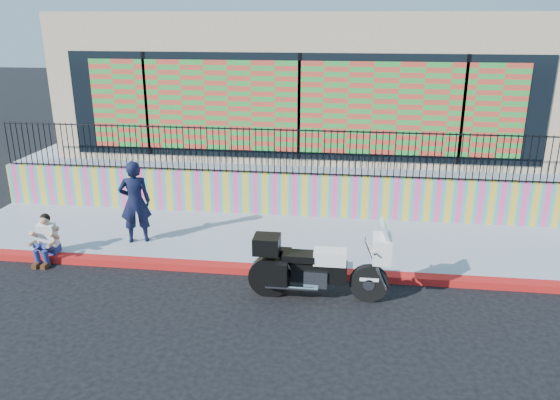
# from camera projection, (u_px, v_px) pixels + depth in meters

# --- Properties ---
(ground) EXTENTS (90.00, 90.00, 0.00)m
(ground) POSITION_uv_depth(u_px,v_px,m) (278.00, 274.00, 11.44)
(ground) COLOR black
(ground) RESTS_ON ground
(red_curb) EXTENTS (16.00, 0.30, 0.15)m
(red_curb) POSITION_uv_depth(u_px,v_px,m) (278.00, 271.00, 11.41)
(red_curb) COLOR #B6210D
(red_curb) RESTS_ON ground
(sidewalk) EXTENTS (16.00, 3.00, 0.15)m
(sidewalk) POSITION_uv_depth(u_px,v_px,m) (288.00, 240.00, 12.96)
(sidewalk) COLOR #99A3B7
(sidewalk) RESTS_ON ground
(mural_wall) EXTENTS (16.00, 0.20, 1.10)m
(mural_wall) POSITION_uv_depth(u_px,v_px,m) (295.00, 195.00, 14.27)
(mural_wall) COLOR #FF4393
(mural_wall) RESTS_ON sidewalk
(metal_fence) EXTENTS (15.80, 0.04, 1.20)m
(metal_fence) POSITION_uv_depth(u_px,v_px,m) (295.00, 152.00, 13.90)
(metal_fence) COLOR black
(metal_fence) RESTS_ON mural_wall
(elevated_platform) EXTENTS (16.00, 10.00, 1.25)m
(elevated_platform) POSITION_uv_depth(u_px,v_px,m) (310.00, 152.00, 19.08)
(elevated_platform) COLOR #99A3B7
(elevated_platform) RESTS_ON ground
(storefront_building) EXTENTS (14.00, 8.06, 4.00)m
(storefront_building) POSITION_uv_depth(u_px,v_px,m) (311.00, 76.00, 18.04)
(storefront_building) COLOR tan
(storefront_building) RESTS_ON elevated_platform
(police_motorcycle) EXTENTS (2.61, 0.86, 1.63)m
(police_motorcycle) POSITION_uv_depth(u_px,v_px,m) (316.00, 265.00, 10.28)
(police_motorcycle) COLOR black
(police_motorcycle) RESTS_ON ground
(police_officer) EXTENTS (0.82, 0.68, 1.93)m
(police_officer) POSITION_uv_depth(u_px,v_px,m) (135.00, 202.00, 12.44)
(police_officer) COLOR black
(police_officer) RESTS_ON sidewalk
(seated_man) EXTENTS (0.54, 0.71, 1.06)m
(seated_man) POSITION_uv_depth(u_px,v_px,m) (45.00, 243.00, 11.84)
(seated_man) COLOR navy
(seated_man) RESTS_ON ground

